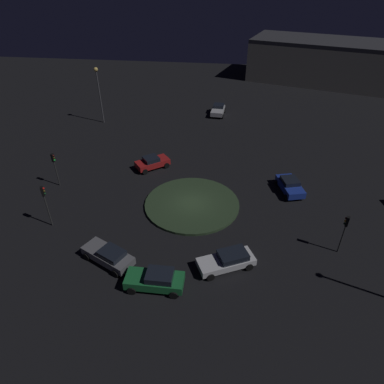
{
  "coord_description": "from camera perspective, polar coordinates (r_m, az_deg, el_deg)",
  "views": [
    {
      "loc": [
        27.34,
        3.48,
        20.43
      ],
      "look_at": [
        0.0,
        0.0,
        1.57
      ],
      "focal_mm": 31.66,
      "sensor_mm": 36.0,
      "label": 1
    }
  ],
  "objects": [
    {
      "name": "traffic_light_south",
      "position": [
        32.61,
        -23.54,
        -1.04
      ],
      "size": [
        0.36,
        0.39,
        4.31
      ],
      "rotation": [
        0.0,
        0.0,
        1.94
      ],
      "color": "#2D2D2D",
      "rests_on": "ground_plane"
    },
    {
      "name": "ground_plane",
      "position": [
        34.31,
        -0.0,
        -2.16
      ],
      "size": [
        115.01,
        115.01,
        0.0
      ],
      "primitive_type": "plane",
      "color": "black"
    },
    {
      "name": "traffic_light_south_near",
      "position": [
        38.67,
        -22.17,
        4.5
      ],
      "size": [
        0.32,
        0.37,
        3.88
      ],
      "rotation": [
        0.0,
        0.0,
        1.45
      ],
      "color": "#2D2D2D",
      "rests_on": "ground_plane"
    },
    {
      "name": "car_grey",
      "position": [
        28.64,
        -13.88,
        -10.31
      ],
      "size": [
        3.55,
        4.79,
        1.44
      ],
      "rotation": [
        0.0,
        0.0,
        4.25
      ],
      "color": "slate",
      "rests_on": "ground_plane"
    },
    {
      "name": "streetlamp_southwest",
      "position": [
        52.71,
        -15.52,
        16.96
      ],
      "size": [
        0.59,
        0.59,
        8.17
      ],
      "color": "#4C4C51",
      "rests_on": "ground_plane"
    },
    {
      "name": "car_green",
      "position": [
        26.19,
        -6.12,
        -14.46
      ],
      "size": [
        1.99,
        4.38,
        1.55
      ],
      "rotation": [
        0.0,
        0.0,
        4.72
      ],
      "color": "#1E7238",
      "rests_on": "ground_plane"
    },
    {
      "name": "roundabout_island",
      "position": [
        34.23,
        -0.0,
        -1.99
      ],
      "size": [
        9.54,
        9.54,
        0.25
      ],
      "primitive_type": "cylinder",
      "color": "#2D4228",
      "rests_on": "ground_plane"
    },
    {
      "name": "traffic_light_north",
      "position": [
        30.05,
        24.38,
        -5.45
      ],
      "size": [
        0.36,
        0.39,
        3.76
      ],
      "rotation": [
        0.0,
        0.0,
        -1.94
      ],
      "color": "#2D2D2D",
      "rests_on": "ground_plane"
    },
    {
      "name": "car_silver",
      "position": [
        55.72,
        4.41,
        13.63
      ],
      "size": [
        4.02,
        2.33,
        1.47
      ],
      "rotation": [
        0.0,
        0.0,
        6.21
      ],
      "color": "silver",
      "rests_on": "ground_plane"
    },
    {
      "name": "car_white",
      "position": [
        27.63,
        6.05,
        -11.33
      ],
      "size": [
        3.57,
        4.88,
        1.4
      ],
      "rotation": [
        0.0,
        0.0,
        -1.12
      ],
      "color": "white",
      "rests_on": "ground_plane"
    },
    {
      "name": "car_red",
      "position": [
        40.4,
        -6.72,
        5.0
      ],
      "size": [
        3.81,
        4.16,
        1.47
      ],
      "rotation": [
        0.0,
        0.0,
        2.24
      ],
      "color": "red",
      "rests_on": "ground_plane"
    },
    {
      "name": "car_blue",
      "position": [
        37.38,
        16.18,
        1.08
      ],
      "size": [
        4.32,
        2.93,
        1.43
      ],
      "rotation": [
        0.0,
        0.0,
        0.27
      ],
      "color": "#1E38A5",
      "rests_on": "ground_plane"
    },
    {
      "name": "store_building",
      "position": [
        76.74,
        21.39,
        19.84
      ],
      "size": [
        20.02,
        30.58,
        7.91
      ],
      "rotation": [
        0.0,
        0.0,
        4.42
      ],
      "color": "#B7B299",
      "rests_on": "ground_plane"
    }
  ]
}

